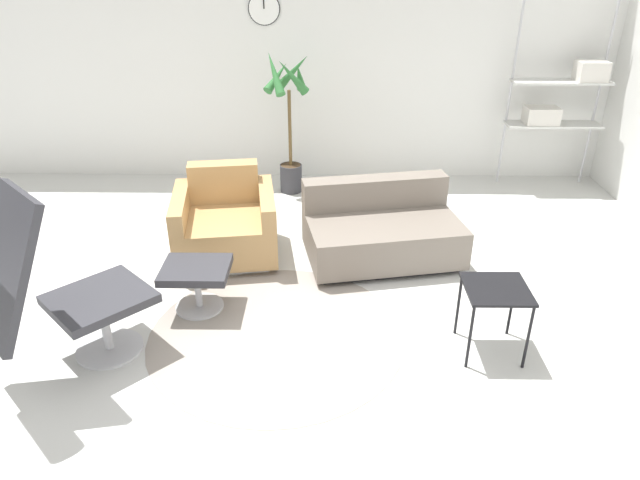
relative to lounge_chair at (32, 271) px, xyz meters
The scene contains 10 objects.
ground_plane 1.68m from the lounge_chair, 18.09° to the left, with size 12.00×12.00×0.00m, color silver.
wall_back 3.96m from the lounge_chair, 68.62° to the left, with size 12.00×0.09×2.80m.
round_rug 1.62m from the lounge_chair, 17.47° to the left, with size 1.80×1.80×0.01m.
lounge_chair is the anchor object (origin of this frame).
ottoman 1.18m from the lounge_chair, 45.46° to the left, with size 0.49×0.42×0.36m.
armchair_red 1.88m from the lounge_chair, 62.89° to the left, with size 0.96×0.94×0.75m.
couch_low 2.75m from the lounge_chair, 36.04° to the left, with size 1.41×1.03×0.65m.
side_table 2.84m from the lounge_chair, ahead, with size 0.41×0.41×0.49m.
potted_plant 3.37m from the lounge_chair, 67.27° to the left, with size 0.52×0.53×1.52m.
shelf_unit 5.36m from the lounge_chair, 38.07° to the left, with size 1.02×0.28×2.10m.
Camera 1 is at (0.28, -3.30, 2.44)m, focal length 32.00 mm.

